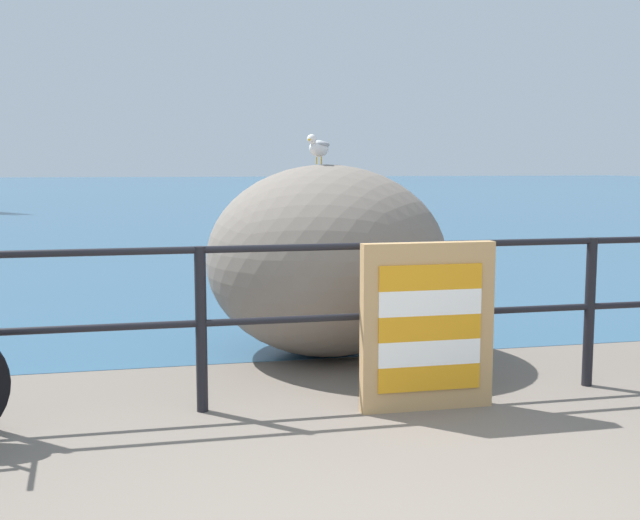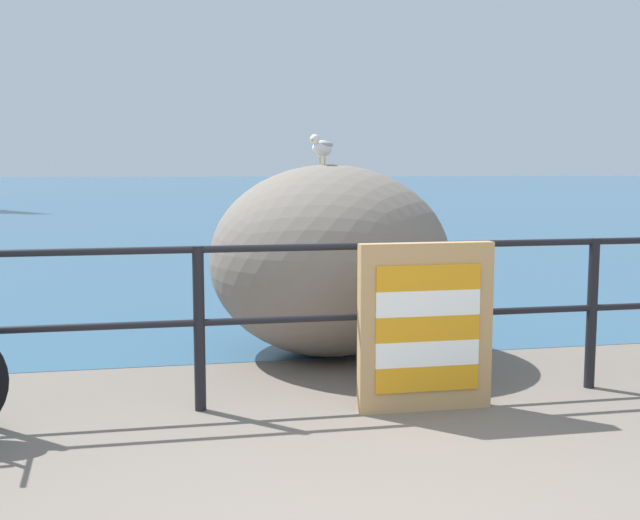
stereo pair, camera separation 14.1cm
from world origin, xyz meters
name	(u,v)px [view 1 (the left image)]	position (x,y,z in m)	size (l,w,h in m)	color
ground_plane	(179,220)	(0.00, 20.00, -0.05)	(120.00, 120.00, 0.10)	#6B6056
sea_surface	(159,188)	(0.00, 48.24, 0.00)	(120.00, 90.00, 0.01)	#2D5675
promenade_railing	(307,306)	(0.00, 2.11, 0.63)	(9.24, 0.07, 1.02)	black
folded_deckchair_stack	(428,327)	(0.71, 1.86, 0.52)	(0.84, 0.10, 1.04)	tan
breakwater_boulder_main	(326,260)	(0.43, 3.42, 0.75)	(1.90, 1.91, 1.51)	slate
seagull	(319,147)	(0.38, 3.49, 1.65)	(0.27, 0.30, 0.23)	gold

